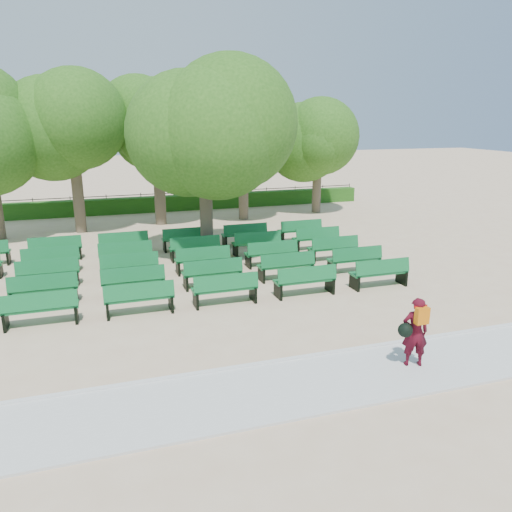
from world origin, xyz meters
The scene contains 9 objects.
ground centered at (0.00, 0.00, 0.00)m, with size 120.00×120.00×0.00m, color #CCAB87.
paving centered at (0.00, -7.40, 0.03)m, with size 30.00×2.20×0.06m, color silver.
curb centered at (0.00, -6.25, 0.05)m, with size 30.00×0.12×0.10m, color silver.
hedge centered at (0.00, 14.00, 0.45)m, with size 26.00×0.70×0.90m, color #255B17.
fence centered at (0.00, 14.40, 0.00)m, with size 26.00×0.10×1.02m, color black, non-canonical shape.
tree_line centered at (0.00, 10.00, 0.00)m, with size 21.80×6.80×7.04m, color #31641B, non-canonical shape.
bench_array centered at (-1.36, 1.24, 0.10)m, with size 1.99×0.63×1.25m.
tree_among centered at (0.62, 3.41, 5.14)m, with size 5.65×5.65×7.71m.
person centered at (3.00, -7.36, 0.90)m, with size 0.81×0.54×1.63m.
Camera 1 is at (-3.58, -16.08, 5.57)m, focal length 35.00 mm.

